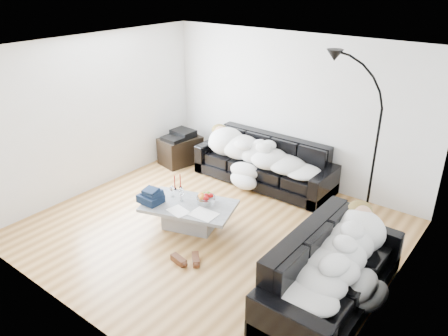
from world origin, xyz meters
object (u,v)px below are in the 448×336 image
Objects in this scene: wine_glass_b at (172,191)px; candle_left at (175,183)px; wine_glass_c at (181,196)px; candle_right at (180,181)px; fruit_bowl at (206,198)px; av_cabinet at (180,150)px; sleeper_right at (335,255)px; wine_glass_a at (182,193)px; stereo at (180,135)px; sofa_back at (264,162)px; coffee_table at (189,216)px; shoes at (187,259)px; sleeper_back at (263,151)px; floor_lamp at (375,156)px; sofa_right at (333,270)px.

wine_glass_b is 0.75× the size of candle_left.
candle_right reaches higher than wine_glass_c.
fruit_bowl is 0.36× the size of av_cabinet.
av_cabinet is at bearing 65.41° from sleeper_right.
wine_glass_a is 2.18m from stereo.
sofa_back reaches higher than stereo.
shoes is (0.55, -0.67, -0.14)m from coffee_table.
fruit_bowl is at bearing 16.90° from wine_glass_b.
av_cabinet is (-4.07, 1.86, -0.38)m from sleeper_right.
sleeper_right is at bearing -4.68° from wine_glass_b.
av_cabinet is (-1.72, 1.67, 0.07)m from coffee_table.
av_cabinet is (-1.78, -0.25, -0.15)m from sofa_back.
floor_lamp is (1.96, -0.16, 0.47)m from sleeper_back.
sofa_back reaches higher than shoes.
candle_right is at bearing -44.07° from stereo.
candle_left is 2.98m from floor_lamp.
sofa_back is 1.93m from wine_glass_b.
sleeper_right is 2.59m from wine_glass_a.
sleeper_right is 2.87m from candle_left.
sleeper_back is 1.17× the size of sleeper_right.
stereo is at bearing 129.81° from wine_glass_b.
sleeper_right reaches higher than candle_left.
candle_left is (-0.49, 0.22, 0.31)m from coffee_table.
av_cabinet is at bearing 156.41° from shoes.
floor_lamp reaches higher than fruit_bowl.
candle_right is (-0.31, 0.31, 0.03)m from wine_glass_c.
floor_lamp reaches higher than sofa_right.
sleeper_back is 2.65m from shoes.
candle_left is (-0.13, 0.20, 0.03)m from wine_glass_b.
wine_glass_c is 1.06m from shoes.
sleeper_right reaches higher than wine_glass_c.
wine_glass_a is 0.33m from candle_right.
stereo is at bearing 133.11° from candle_right.
candle_right is (-2.80, 0.51, -0.14)m from sleeper_right.
candle_left is (-0.55, -1.69, 0.09)m from sofa_back.
wine_glass_b is at bearing -47.37° from stereo.
candle_left is (-2.83, 0.42, -0.14)m from sleeper_right.
shoes is (0.49, -2.58, -0.36)m from sofa_back.
sofa_back is at bearing 158.75° from floor_lamp.
sleeper_back is 1.88m from wine_glass_c.
sofa_back is 1.81m from av_cabinet.
candle_left is at bearing 147.48° from wine_glass_c.
sofa_right is 2.87m from candle_left.
sofa_right is 2.21m from fruit_bowl.
sleeper_right is 7.85× the size of candle_left.
wine_glass_b is 0.41× the size of shoes.
av_cabinet is (-1.78, -0.20, -0.37)m from sleeper_back.
stereo is at bearing 135.99° from coffee_table.
floor_lamp reaches higher than wine_glass_a.
sofa_right is at bearing -12.60° from av_cabinet.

